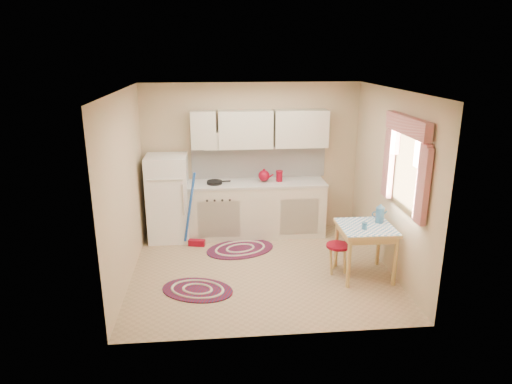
% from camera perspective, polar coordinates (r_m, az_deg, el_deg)
% --- Properties ---
extents(room_shell, '(3.64, 3.60, 2.52)m').
position_cam_1_polar(room_shell, '(6.30, 1.86, 4.57)').
color(room_shell, tan).
rests_on(room_shell, ground).
extents(fridge, '(0.65, 0.60, 1.40)m').
position_cam_1_polar(fridge, '(7.50, -10.92, -0.76)').
color(fridge, white).
rests_on(fridge, ground).
extents(broom, '(0.30, 0.18, 1.20)m').
position_cam_1_polar(broom, '(7.17, -7.58, -2.28)').
color(broom, blue).
rests_on(broom, ground).
extents(base_cabinets, '(2.25, 0.60, 0.88)m').
position_cam_1_polar(base_cabinets, '(7.63, 0.04, -2.20)').
color(base_cabinets, beige).
rests_on(base_cabinets, ground).
extents(countertop, '(2.27, 0.62, 0.04)m').
position_cam_1_polar(countertop, '(7.49, 0.04, 1.12)').
color(countertop, beige).
rests_on(countertop, base_cabinets).
extents(frying_pan, '(0.29, 0.29, 0.05)m').
position_cam_1_polar(frying_pan, '(7.40, -5.21, 1.20)').
color(frying_pan, black).
rests_on(frying_pan, countertop).
extents(red_kettle, '(0.25, 0.24, 0.21)m').
position_cam_1_polar(red_kettle, '(7.47, 1.00, 2.05)').
color(red_kettle, maroon).
rests_on(red_kettle, countertop).
extents(red_canister, '(0.11, 0.11, 0.16)m').
position_cam_1_polar(red_canister, '(7.50, 2.93, 1.93)').
color(red_canister, maroon).
rests_on(red_canister, countertop).
extents(table, '(0.72, 0.72, 0.72)m').
position_cam_1_polar(table, '(6.45, 13.41, -7.21)').
color(table, tan).
rests_on(table, ground).
extents(stool, '(0.36, 0.36, 0.42)m').
position_cam_1_polar(stool, '(6.52, 10.13, -8.18)').
color(stool, maroon).
rests_on(stool, ground).
extents(coffee_pot, '(0.18, 0.17, 0.29)m').
position_cam_1_polar(coffee_pot, '(6.44, 15.24, -2.55)').
color(coffee_pot, '#2D618A').
rests_on(coffee_pot, table).
extents(mug, '(0.08, 0.08, 0.10)m').
position_cam_1_polar(mug, '(6.19, 13.40, -4.16)').
color(mug, '#2D618A').
rests_on(mug, table).
extents(rug_center, '(1.24, 1.00, 0.02)m').
position_cam_1_polar(rug_center, '(7.20, -1.98, -7.13)').
color(rug_center, maroon).
rests_on(rug_center, ground).
extents(rug_left, '(1.10, 0.91, 0.02)m').
position_cam_1_polar(rug_left, '(6.10, -7.33, -12.04)').
color(rug_left, maroon).
rests_on(rug_left, ground).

